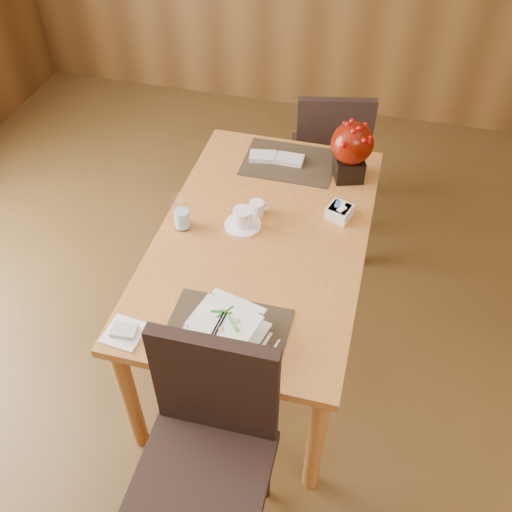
% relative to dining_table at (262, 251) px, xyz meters
% --- Properties ---
extents(ground, '(6.00, 6.00, 0.00)m').
position_rel_dining_table_xyz_m(ground, '(0.00, -0.60, -0.65)').
color(ground, brown).
rests_on(ground, ground).
extents(dining_table, '(0.90, 1.50, 0.75)m').
position_rel_dining_table_xyz_m(dining_table, '(0.00, 0.00, 0.00)').
color(dining_table, '#C47836').
rests_on(dining_table, ground).
extents(placemat_near, '(0.45, 0.33, 0.01)m').
position_rel_dining_table_xyz_m(placemat_near, '(0.00, -0.55, 0.10)').
color(placemat_near, black).
rests_on(placemat_near, dining_table).
extents(placemat_far, '(0.45, 0.33, 0.01)m').
position_rel_dining_table_xyz_m(placemat_far, '(0.00, 0.55, 0.10)').
color(placemat_far, black).
rests_on(placemat_far, dining_table).
extents(soup_setting, '(0.31, 0.31, 0.10)m').
position_rel_dining_table_xyz_m(soup_setting, '(0.00, -0.57, 0.15)').
color(soup_setting, white).
rests_on(soup_setting, dining_table).
extents(coffee_cup, '(0.16, 0.16, 0.09)m').
position_rel_dining_table_xyz_m(coffee_cup, '(-0.10, 0.03, 0.14)').
color(coffee_cup, white).
rests_on(coffee_cup, dining_table).
extents(water_glass, '(0.09, 0.09, 0.17)m').
position_rel_dining_table_xyz_m(water_glass, '(-0.35, -0.04, 0.18)').
color(water_glass, silver).
rests_on(water_glass, dining_table).
extents(creamer_jug, '(0.12, 0.12, 0.06)m').
position_rel_dining_table_xyz_m(creamer_jug, '(-0.06, 0.13, 0.13)').
color(creamer_jug, white).
rests_on(creamer_jug, dining_table).
extents(sugar_caddy, '(0.13, 0.13, 0.06)m').
position_rel_dining_table_xyz_m(sugar_caddy, '(0.31, 0.20, 0.13)').
color(sugar_caddy, white).
rests_on(sugar_caddy, dining_table).
extents(berry_decor, '(0.20, 0.20, 0.30)m').
position_rel_dining_table_xyz_m(berry_decor, '(0.30, 0.50, 0.26)').
color(berry_decor, black).
rests_on(berry_decor, dining_table).
extents(napkins_far, '(0.28, 0.11, 0.02)m').
position_rel_dining_table_xyz_m(napkins_far, '(-0.06, 0.55, 0.11)').
color(napkins_far, silver).
rests_on(napkins_far, dining_table).
extents(bread_plate, '(0.15, 0.15, 0.01)m').
position_rel_dining_table_xyz_m(bread_plate, '(-0.36, -0.65, 0.10)').
color(bread_plate, white).
rests_on(bread_plate, dining_table).
extents(near_chair, '(0.47, 0.47, 1.00)m').
position_rel_dining_table_xyz_m(near_chair, '(0.03, -0.89, -0.09)').
color(near_chair, black).
rests_on(near_chair, ground).
extents(far_chair, '(0.51, 0.52, 0.93)m').
position_rel_dining_table_xyz_m(far_chair, '(0.15, 1.02, -0.13)').
color(far_chair, black).
rests_on(far_chair, ground).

